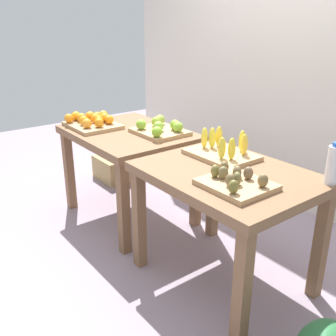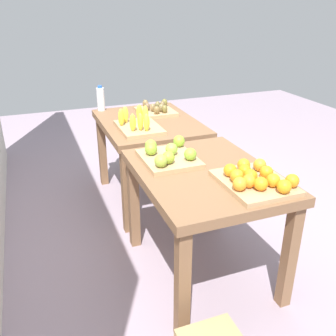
# 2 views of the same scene
# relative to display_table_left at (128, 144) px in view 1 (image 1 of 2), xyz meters

# --- Properties ---
(ground_plane) EXTENTS (8.00, 8.00, 0.00)m
(ground_plane) POSITION_rel_display_table_left_xyz_m (0.56, 0.00, -0.65)
(ground_plane) COLOR gray
(back_wall) EXTENTS (4.40, 0.12, 3.00)m
(back_wall) POSITION_rel_display_table_left_xyz_m (0.56, 1.35, 0.85)
(back_wall) COLOR silver
(back_wall) RESTS_ON ground_plane
(display_table_left) EXTENTS (1.04, 0.80, 0.76)m
(display_table_left) POSITION_rel_display_table_left_xyz_m (0.00, 0.00, 0.00)
(display_table_left) COLOR brown
(display_table_left) RESTS_ON ground_plane
(display_table_right) EXTENTS (1.04, 0.80, 0.76)m
(display_table_right) POSITION_rel_display_table_left_xyz_m (1.12, 0.00, 0.00)
(display_table_right) COLOR brown
(display_table_right) RESTS_ON ground_plane
(orange_bin) EXTENTS (0.44, 0.38, 0.11)m
(orange_bin) POSITION_rel_display_table_left_xyz_m (-0.29, -0.17, 0.16)
(orange_bin) COLOR tan
(orange_bin) RESTS_ON display_table_left
(apple_bin) EXTENTS (0.40, 0.36, 0.11)m
(apple_bin) POSITION_rel_display_table_left_xyz_m (0.23, 0.16, 0.15)
(apple_bin) COLOR tan
(apple_bin) RESTS_ON display_table_left
(banana_crate) EXTENTS (0.44, 0.32, 0.17)m
(banana_crate) POSITION_rel_display_table_left_xyz_m (0.91, 0.16, 0.16)
(banana_crate) COLOR tan
(banana_crate) RESTS_ON display_table_right
(kiwi_bin) EXTENTS (0.36, 0.32, 0.10)m
(kiwi_bin) POSITION_rel_display_table_left_xyz_m (1.31, -0.14, 0.15)
(kiwi_bin) COLOR tan
(kiwi_bin) RESTS_ON display_table_right
(water_bottle) EXTENTS (0.07, 0.07, 0.23)m
(water_bottle) POSITION_rel_display_table_left_xyz_m (1.59, 0.32, 0.22)
(water_bottle) COLOR silver
(water_bottle) RESTS_ON display_table_right
(cardboard_produce_box) EXTENTS (0.40, 0.30, 0.24)m
(cardboard_produce_box) POSITION_rel_display_table_left_xyz_m (-0.82, 0.30, -0.53)
(cardboard_produce_box) COLOR tan
(cardboard_produce_box) RESTS_ON ground_plane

